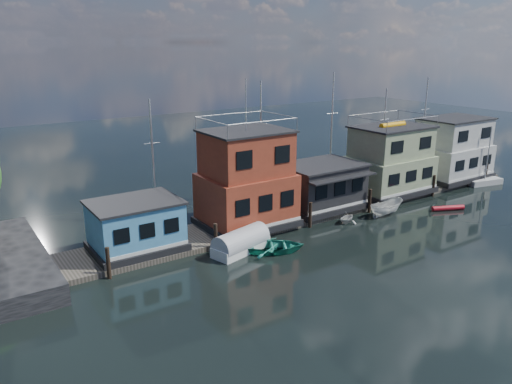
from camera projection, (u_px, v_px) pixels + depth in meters
ground at (432, 254)px, 36.61m from camera, size 160.00×160.00×0.00m
dock at (324, 208)px, 46.11m from camera, size 48.00×5.00×0.40m
houseboat_blue at (136, 226)px, 35.96m from camera, size 6.40×4.90×3.66m
houseboat_red at (246, 181)px, 40.47m from camera, size 7.40×5.90×11.86m
houseboat_dark at (321, 186)px, 45.19m from camera, size 7.40×6.10×4.06m
houseboat_green at (390, 161)px, 49.66m from camera, size 8.40×5.90×7.03m
houseboat_white at (452, 150)px, 54.99m from camera, size 8.40×5.90×6.66m
pilings at (343, 207)px, 43.44m from camera, size 42.28×0.28×2.20m
background_masts at (322, 136)px, 51.88m from camera, size 36.40×0.16×12.00m
tarp_runabout at (241, 243)px, 36.77m from camera, size 4.94×2.94×1.88m
motorboat at (386, 208)px, 44.48m from camera, size 3.73×1.48×1.43m
dinghy_teal at (276, 246)px, 36.84m from camera, size 5.23×4.77×0.89m
day_sailer at (485, 181)px, 54.36m from camera, size 4.23×2.18×6.36m
red_kayak at (448, 208)px, 46.00m from camera, size 3.03×1.66×0.46m
dinghy_white at (347, 217)px, 42.71m from camera, size 2.31×2.12×1.02m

